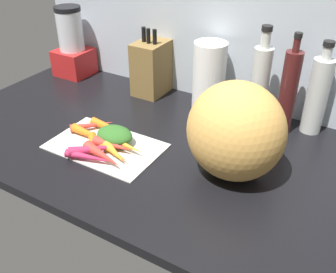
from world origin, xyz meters
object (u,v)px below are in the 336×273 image
at_px(carrot_0, 113,146).
at_px(carrot_7, 99,148).
at_px(blender_appliance, 72,46).
at_px(paper_towel_roll, 209,76).
at_px(cutting_board, 106,146).
at_px(carrot_8, 92,144).
at_px(carrot_3, 112,128).
at_px(bottle_1, 288,92).
at_px(carrot_9, 92,125).
at_px(carrot_4, 93,136).
at_px(carrot_1, 122,144).
at_px(carrot_5, 103,155).
at_px(knife_block, 152,68).
at_px(carrot_2, 113,152).
at_px(bottle_2, 317,95).
at_px(winter_squash, 236,131).
at_px(carrot_6, 91,158).
at_px(carrot_10, 115,153).
at_px(bottle_0, 259,85).

distance_m(carrot_0, carrot_7, 0.04).
relative_size(blender_appliance, paper_towel_roll, 1.18).
height_order(cutting_board, carrot_8, carrot_8).
distance_m(carrot_3, bottle_1, 0.58).
height_order(carrot_9, paper_towel_roll, paper_towel_roll).
distance_m(cutting_board, bottle_1, 0.61).
bearing_deg(cutting_board, carrot_8, -125.94).
bearing_deg(carrot_4, carrot_8, -54.47).
relative_size(carrot_1, carrot_5, 1.16).
relative_size(carrot_4, knife_block, 0.68).
relative_size(carrot_4, carrot_9, 1.23).
relative_size(carrot_0, carrot_2, 0.90).
relative_size(carrot_3, blender_appliance, 0.58).
relative_size(carrot_3, bottle_1, 0.51).
distance_m(blender_appliance, paper_towel_roll, 0.64).
height_order(carrot_1, bottle_2, bottle_2).
height_order(carrot_9, winter_squash, winter_squash).
bearing_deg(bottle_2, carrot_2, -135.66).
distance_m(carrot_6, paper_towel_roll, 0.53).
bearing_deg(carrot_6, carrot_3, 106.68).
distance_m(carrot_10, winter_squash, 0.37).
bearing_deg(carrot_2, knife_block, 107.99).
bearing_deg(carrot_9, knife_block, 88.42).
relative_size(carrot_0, bottle_2, 0.43).
height_order(carrot_7, winter_squash, winter_squash).
bearing_deg(carrot_4, carrot_9, 132.68).
xyz_separation_m(carrot_8, blender_appliance, (-0.46, 0.43, 0.11)).
bearing_deg(bottle_1, winter_squash, -100.06).
distance_m(carrot_2, winter_squash, 0.38).
bearing_deg(knife_block, winter_squash, -34.73).
bearing_deg(carrot_4, cutting_board, -2.54).
bearing_deg(carrot_2, paper_towel_roll, 76.76).
bearing_deg(knife_block, bottle_1, -3.25).
bearing_deg(carrot_5, bottle_0, 56.11).
xyz_separation_m(carrot_7, bottle_2, (0.52, 0.48, 0.11)).
bearing_deg(carrot_4, carrot_0, -8.79).
relative_size(carrot_1, carrot_4, 0.99).
bearing_deg(bottle_2, carrot_5, -133.93).
xyz_separation_m(carrot_5, bottle_2, (0.48, 0.50, 0.11)).
bearing_deg(carrot_0, carrot_10, -45.08).
relative_size(carrot_2, knife_block, 0.56).
bearing_deg(winter_squash, carrot_7, -162.07).
distance_m(carrot_10, blender_appliance, 0.71).
bearing_deg(knife_block, paper_towel_roll, -0.90).
bearing_deg(cutting_board, carrot_9, 150.67).
xyz_separation_m(carrot_1, carrot_7, (-0.04, -0.06, -0.00)).
relative_size(carrot_10, bottle_1, 0.33).
bearing_deg(carrot_0, carrot_9, 154.38).
xyz_separation_m(carrot_1, carrot_2, (-0.00, -0.04, -0.00)).
bearing_deg(cutting_board, blender_appliance, 140.60).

